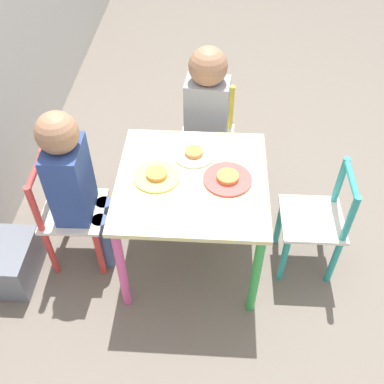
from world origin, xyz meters
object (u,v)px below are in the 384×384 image
at_px(child_right, 206,111).
at_px(child_back, 74,180).
at_px(plate_back, 157,176).
at_px(chair_teal, 316,222).
at_px(chair_yellow, 207,140).
at_px(plate_right, 194,154).
at_px(kids_table, 192,192).
at_px(storage_bin, 14,262).
at_px(plate_front, 227,178).
at_px(chair_red, 69,215).

xyz_separation_m(child_right, child_back, (-0.48, 0.51, -0.01)).
bearing_deg(plate_back, chair_teal, -89.84).
distance_m(chair_yellow, plate_right, 0.46).
relative_size(child_back, plate_back, 4.33).
distance_m(kids_table, child_right, 0.47).
xyz_separation_m(chair_yellow, plate_right, (-0.39, 0.05, 0.24)).
height_order(chair_yellow, plate_back, chair_yellow).
bearing_deg(chair_yellow, plate_right, -91.78).
bearing_deg(child_right, plate_back, -105.99).
bearing_deg(child_back, chair_yellow, -45.17).
bearing_deg(storage_bin, chair_yellow, -50.10).
relative_size(chair_teal, plate_front, 2.81).
bearing_deg(plate_right, child_right, -7.12).
relative_size(chair_teal, plate_back, 2.94).
xyz_separation_m(chair_yellow, chair_red, (-0.54, 0.57, 0.00)).
distance_m(child_right, child_back, 0.70).
xyz_separation_m(chair_red, child_back, (0.00, -0.06, 0.21)).
bearing_deg(plate_right, plate_front, -135.00).
xyz_separation_m(chair_teal, plate_back, (-0.00, 0.67, 0.24)).
distance_m(chair_red, plate_right, 0.60).
bearing_deg(plate_front, chair_teal, -89.72).
relative_size(plate_back, plate_front, 0.96).
height_order(chair_red, plate_right, chair_red).
relative_size(chair_yellow, plate_back, 2.94).
distance_m(plate_front, storage_bin, 1.01).
bearing_deg(storage_bin, plate_right, -69.00).
bearing_deg(chair_teal, kids_table, -90.00).
height_order(kids_table, plate_front, plate_front).
bearing_deg(chair_teal, storage_bin, -83.19).
relative_size(kids_table, chair_yellow, 1.10).
bearing_deg(kids_table, plate_back, 90.00).
relative_size(child_right, plate_front, 4.16).
distance_m(chair_teal, plate_back, 0.71).
bearing_deg(plate_front, plate_back, 90.00).
bearing_deg(plate_back, child_right, -21.01).
bearing_deg(chair_red, chair_teal, -90.65).
height_order(plate_right, plate_back, same).
distance_m(chair_red, child_right, 0.77).
bearing_deg(kids_table, plate_right, 0.00).
height_order(plate_back, plate_front, same).
bearing_deg(child_right, plate_front, -73.21).
relative_size(chair_red, plate_front, 2.81).
distance_m(child_right, plate_back, 0.50).
distance_m(chair_teal, child_right, 0.71).
height_order(child_right, plate_front, child_right).
height_order(chair_red, storage_bin, chair_red).
relative_size(chair_teal, child_right, 0.68).
relative_size(chair_yellow, plate_right, 3.21).
height_order(child_right, child_back, same).
bearing_deg(chair_yellow, kids_table, -90.00).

